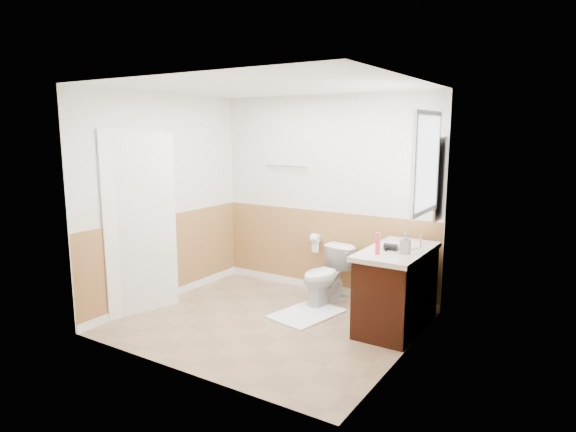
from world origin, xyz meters
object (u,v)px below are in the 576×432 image
Objects in this scene: vanity_cabinet at (397,291)px; soap_dispenser at (405,243)px; bath_mat at (307,314)px; lotion_bottle at (378,244)px; toilet at (326,275)px.

vanity_cabinet is 0.58m from soap_dispenser.
vanity_cabinet is at bearing 130.21° from soap_dispenser.
lotion_bottle reaches higher than bath_mat.
vanity_cabinet is at bearing 72.71° from lotion_bottle.
bath_mat is 1.45m from soap_dispenser.
bath_mat is 3.86× the size of soap_dispenser.
bath_mat is at bearing -177.13° from soap_dispenser.
soap_dispenser is at bearing -49.79° from vanity_cabinet.
vanity_cabinet is (0.98, 0.20, 0.39)m from bath_mat.
soap_dispenser is (0.12, -0.14, 0.55)m from vanity_cabinet.
toilet is 0.86× the size of bath_mat.
toilet is 1.01m from vanity_cabinet.
lotion_bottle reaches higher than vanity_cabinet.
soap_dispenser is (1.10, 0.05, 0.94)m from bath_mat.
toilet is 1.22m from lotion_bottle.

